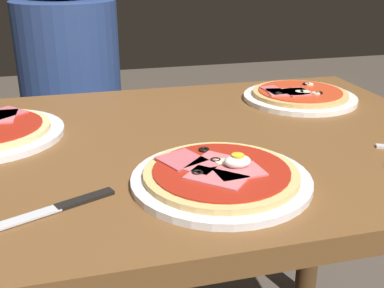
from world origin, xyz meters
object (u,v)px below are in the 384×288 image
(knife, at_px, (60,207))
(pizza_across_left, at_px, (299,96))
(diner_person, at_px, (76,130))
(dining_table, at_px, (165,197))
(pizza_foreground, at_px, (221,176))

(knife, bearing_deg, pizza_across_left, 35.48)
(pizza_across_left, bearing_deg, diner_person, 137.93)
(dining_table, distance_m, pizza_across_left, 0.45)
(pizza_foreground, xyz_separation_m, diner_person, (-0.22, 0.89, -0.22))
(pizza_across_left, height_order, diner_person, diner_person)
(diner_person, bearing_deg, knife, 88.18)
(diner_person, bearing_deg, pizza_foreground, 103.80)
(diner_person, bearing_deg, pizza_across_left, 137.93)
(dining_table, relative_size, diner_person, 1.03)
(dining_table, bearing_deg, pizza_foreground, -75.53)
(pizza_across_left, bearing_deg, dining_table, -153.86)
(pizza_across_left, xyz_separation_m, knife, (-0.58, -0.41, -0.01))
(pizza_foreground, relative_size, pizza_across_left, 1.03)
(dining_table, relative_size, pizza_foreground, 4.21)
(pizza_foreground, relative_size, diner_person, 0.24)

